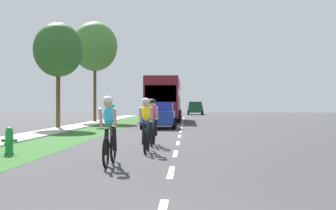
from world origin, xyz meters
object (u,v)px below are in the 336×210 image
Objects in this scene: bus_maroon at (164,97)px; suv_dark_green at (195,108)px; fire_hydrant_green at (9,141)px; cyclist_distant at (153,122)px; pickup_silver at (170,109)px; sedan_blue at (159,115)px; cyclist_lead at (109,130)px; street_tree_far at (95,47)px; cyclist_trailing at (147,125)px; street_tree_near at (58,50)px.

suv_dark_green is (3.04, 26.20, -1.03)m from bus_maroon.
cyclist_distant is (3.78, 3.09, 0.44)m from fire_hydrant_green.
bus_maroon reaches higher than pickup_silver.
cyclist_distant is 23.72m from bus_maroon.
fire_hydrant_green is 26.99m from bus_maroon.
cyclist_distant reaches higher than sedan_blue.
bus_maroon is at bearing 91.29° from sedan_blue.
street_tree_far is (-5.60, 27.22, 5.22)m from cyclist_lead.
cyclist_distant is at bearing 89.85° from cyclist_trailing.
cyclist_lead is 0.37× the size of suv_dark_green.
street_tree_near is (-6.38, 13.98, 3.78)m from cyclist_trailing.
bus_maroon is 7.06m from street_tree_far.
cyclist_distant is at bearing 83.57° from cyclist_lead.
sedan_blue is at bearing -94.16° from suv_dark_green.
cyclist_trailing is at bearing -90.15° from cyclist_distant.
fire_hydrant_green is 15.25m from sedan_blue.
cyclist_trailing is at bearing -65.46° from street_tree_near.
suv_dark_green is (2.77, 38.09, 0.18)m from sedan_blue.
bus_maroon is 13.59m from street_tree_near.
fire_hydrant_green is at bearing -96.56° from suv_dark_green.
cyclist_lead is at bearing -90.51° from sedan_blue.
suv_dark_green reaches higher than sedan_blue.
street_tree_near reaches higher than fire_hydrant_green.
street_tree_far is at bearing 88.96° from street_tree_near.
bus_maroon reaches higher than sedan_blue.
suv_dark_green reaches higher than cyclist_distant.
bus_maroon is 1.87× the size of street_tree_near.
cyclist_lead is at bearing -93.03° from suv_dark_green.
pickup_silver is 0.64× the size of street_tree_far.
cyclist_distant is 0.34× the size of pickup_silver.
pickup_silver is at bearing 91.17° from cyclist_distant.
cyclist_trailing is (3.77, 0.72, 0.44)m from fire_hydrant_green.
cyclist_lead is 0.28× the size of street_tree_near.
cyclist_trailing is at bearing 78.70° from cyclist_lead.
street_tree_near reaches higher than cyclist_distant.
cyclist_trailing is at bearing -88.90° from pickup_silver.
cyclist_lead is 5.40m from cyclist_distant.
sedan_blue is (-0.45, 14.16, -0.04)m from cyclist_trailing.
fire_hydrant_green is 0.16× the size of suv_dark_green.
sedan_blue is (0.15, 17.15, -0.04)m from cyclist_lead.
cyclist_lead reaches higher than sedan_blue.
cyclist_trailing is 52.31m from suv_dark_green.
street_tree_near reaches higher than bus_maroon.
suv_dark_green reaches higher than pickup_silver.
pickup_silver reaches higher than fire_hydrant_green.
street_tree_near reaches higher than sedan_blue.
bus_maroon is at bearing 90.23° from cyclist_lead.
pickup_silver is 1.09× the size of suv_dark_green.
street_tree_far reaches higher than sedan_blue.
fire_hydrant_green is at bearing -102.60° from sedan_blue.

